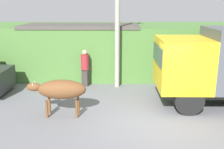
% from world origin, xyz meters
% --- Properties ---
extents(ground_plane, '(60.00, 60.00, 0.00)m').
position_xyz_m(ground_plane, '(0.00, 0.00, 0.00)').
color(ground_plane, slate).
extents(hillside_embankment, '(32.00, 5.15, 2.65)m').
position_xyz_m(hillside_embankment, '(0.00, 6.75, 1.33)').
color(hillside_embankment, '#4C7A38').
rests_on(hillside_embankment, ground_plane).
extents(building_backdrop, '(5.84, 2.70, 2.77)m').
position_xyz_m(building_backdrop, '(-3.02, 5.49, 1.40)').
color(building_backdrop, '#99ADB7').
rests_on(building_backdrop, ground_plane).
extents(brown_cow, '(2.03, 0.67, 1.29)m').
position_xyz_m(brown_cow, '(-3.09, 0.40, 0.94)').
color(brown_cow, brown).
rests_on(brown_cow, ground_plane).
extents(pedestrian_on_hill, '(0.47, 0.47, 1.73)m').
position_xyz_m(pedestrian_on_hill, '(-2.66, 3.85, 0.95)').
color(pedestrian_on_hill, '#38332D').
rests_on(pedestrian_on_hill, ground_plane).
extents(utility_pole, '(0.90, 0.22, 6.48)m').
position_xyz_m(utility_pole, '(-1.16, 3.78, 3.36)').
color(utility_pole, '#9E998E').
rests_on(utility_pole, ground_plane).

